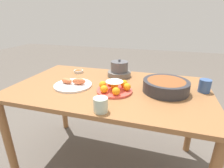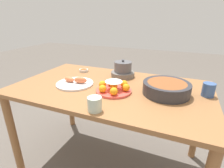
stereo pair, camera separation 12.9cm
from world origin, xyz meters
The scene contains 9 objects.
ground_plane centered at (0.00, 0.00, 0.00)m, with size 12.00×12.00×0.00m, color #5B544C.
dining_table centered at (0.00, 0.00, 0.67)m, with size 1.49×0.87×0.77m.
cake_plate centered at (0.06, -0.09, 0.81)m, with size 0.26×0.26×0.09m.
serving_bowl centered at (0.41, 0.02, 0.82)m, with size 0.32×0.32×0.08m.
sauce_bowl centered at (-0.39, 0.25, 0.79)m, with size 0.09×0.09×0.02m.
seafood_platter centered at (-0.28, -0.07, 0.79)m, with size 0.29×0.29×0.07m.
cup_near centered at (0.06, -0.38, 0.82)m, with size 0.08×0.08×0.08m.
cup_far centered at (0.68, 0.10, 0.82)m, with size 0.08×0.08×0.09m.
warming_pot centered at (0.01, 0.26, 0.83)m, with size 0.21×0.21×0.16m.
Camera 2 is at (0.50, -1.15, 1.28)m, focal length 28.00 mm.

